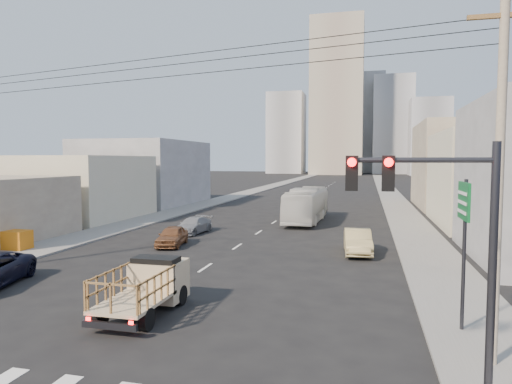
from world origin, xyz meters
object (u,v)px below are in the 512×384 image
at_px(crate_stack, 14,240).
at_px(green_sign, 464,218).
at_px(sedan_tan, 358,242).
at_px(utility_pole, 499,176).
at_px(sedan_grey, 193,225).
at_px(flatbed_pickup, 146,284).
at_px(city_bus, 307,205).
at_px(sedan_brown, 172,236).
at_px(traffic_signal, 443,229).

bearing_deg(crate_stack, green_sign, -18.09).
xyz_separation_m(sedan_tan, green_sign, (3.52, -12.07, 3.02)).
relative_size(sedan_tan, utility_pole, 0.44).
bearing_deg(sedan_grey, sedan_tan, -15.03).
height_order(flatbed_pickup, green_sign, green_sign).
relative_size(flatbed_pickup, city_bus, 0.40).
xyz_separation_m(sedan_brown, crate_stack, (-8.79, -3.83, 0.04)).
relative_size(flatbed_pickup, sedan_grey, 1.06).
distance_m(sedan_tan, utility_pole, 15.72).
bearing_deg(city_bus, sedan_tan, -68.86).
relative_size(city_bus, utility_pole, 1.10).
bearing_deg(traffic_signal, utility_pole, 55.39).
relative_size(sedan_grey, traffic_signal, 0.70).
height_order(traffic_signal, crate_stack, traffic_signal).
height_order(flatbed_pickup, sedan_brown, flatbed_pickup).
distance_m(traffic_signal, utility_pole, 3.24).
bearing_deg(sedan_tan, sedan_grey, 154.38).
xyz_separation_m(sedan_brown, sedan_tan, (11.85, 0.34, 0.08)).
height_order(traffic_signal, utility_pole, utility_pole).
bearing_deg(crate_stack, sedan_tan, 11.43).
bearing_deg(city_bus, flatbed_pickup, -93.75).
relative_size(sedan_brown, sedan_tan, 0.86).
distance_m(flatbed_pickup, green_sign, 11.16).
distance_m(traffic_signal, crate_stack, 26.39).
bearing_deg(flatbed_pickup, traffic_signal, -24.59).
bearing_deg(traffic_signal, crate_stack, 150.47).
xyz_separation_m(sedan_brown, sedan_grey, (-0.58, 5.13, -0.04)).
xyz_separation_m(flatbed_pickup, city_bus, (2.44, 26.40, 0.44)).
distance_m(city_bus, utility_pole, 29.75).
height_order(sedan_tan, crate_stack, sedan_tan).
relative_size(sedan_tan, sedan_grey, 1.05).
xyz_separation_m(flatbed_pickup, sedan_brown, (-4.55, 12.42, -0.45)).
bearing_deg(city_bus, utility_pole, -71.30).
distance_m(city_bus, crate_stack, 23.82).
height_order(city_bus, crate_stack, city_bus).
bearing_deg(sedan_brown, sedan_grey, 87.28).
bearing_deg(green_sign, flatbed_pickup, -176.35).
xyz_separation_m(flatbed_pickup, crate_stack, (-13.34, 8.58, -0.40)).
bearing_deg(sedan_grey, green_sign, -40.54).
height_order(flatbed_pickup, city_bus, city_bus).
height_order(city_bus, sedan_tan, city_bus).
height_order(city_bus, sedan_grey, city_bus).
height_order(utility_pole, crate_stack, utility_pole).
distance_m(city_bus, traffic_signal, 31.61).
distance_m(city_bus, green_sign, 27.14).
height_order(sedan_brown, utility_pole, utility_pole).
bearing_deg(sedan_grey, traffic_signal, -50.30).
xyz_separation_m(sedan_grey, traffic_signal, (14.56, -21.86, 3.47)).
distance_m(flatbed_pickup, utility_pole, 12.02).
xyz_separation_m(traffic_signal, crate_stack, (-22.77, 12.90, -3.39)).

